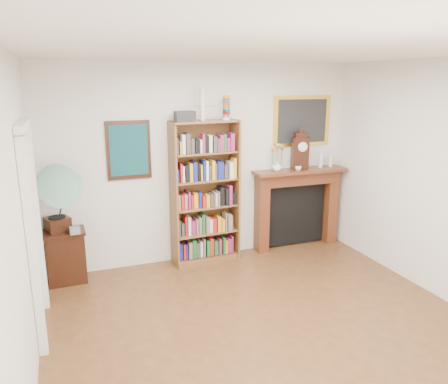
% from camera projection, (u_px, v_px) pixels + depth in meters
% --- Properties ---
extents(room, '(4.51, 5.01, 2.81)m').
position_uv_depth(room, '(290.00, 211.00, 3.93)').
color(room, '#4E3017').
rests_on(room, ground).
extents(door_casing, '(0.08, 1.02, 2.17)m').
position_uv_depth(door_casing, '(33.00, 214.00, 4.31)').
color(door_casing, white).
rests_on(door_casing, left_wall).
extents(teal_poster, '(0.58, 0.04, 0.78)m').
position_uv_depth(teal_poster, '(129.00, 150.00, 5.76)').
color(teal_poster, black).
rests_on(teal_poster, back_wall).
extents(small_picture, '(0.26, 0.04, 0.30)m').
position_uv_depth(small_picture, '(204.00, 95.00, 5.95)').
color(small_picture, white).
rests_on(small_picture, back_wall).
extents(gilt_painting, '(0.95, 0.04, 0.75)m').
position_uv_depth(gilt_painting, '(302.00, 121.00, 6.57)').
color(gilt_painting, yellow).
rests_on(gilt_painting, back_wall).
extents(bookshelf, '(0.95, 0.39, 2.33)m').
position_uv_depth(bookshelf, '(205.00, 185.00, 6.08)').
color(bookshelf, brown).
rests_on(bookshelf, floor).
extents(side_cabinet, '(0.52, 0.38, 0.69)m').
position_uv_depth(side_cabinet, '(66.00, 256.00, 5.62)').
color(side_cabinet, black).
rests_on(side_cabinet, floor).
extents(fireplace, '(1.48, 0.37, 1.24)m').
position_uv_depth(fireplace, '(296.00, 201.00, 6.77)').
color(fireplace, '#552913').
rests_on(fireplace, floor).
extents(gramophone, '(0.74, 0.82, 0.90)m').
position_uv_depth(gramophone, '(54.00, 195.00, 5.30)').
color(gramophone, black).
rests_on(gramophone, side_cabinet).
extents(cd_stack, '(0.13, 0.13, 0.08)m').
position_uv_depth(cd_stack, '(75.00, 230.00, 5.43)').
color(cd_stack, '#A8A9B4').
rests_on(cd_stack, side_cabinet).
extents(mantel_clock, '(0.26, 0.17, 0.56)m').
position_uv_depth(mantel_clock, '(300.00, 152.00, 6.53)').
color(mantel_clock, black).
rests_on(mantel_clock, fireplace).
extents(flower_vase, '(0.14, 0.14, 0.15)m').
position_uv_depth(flower_vase, '(277.00, 166.00, 6.44)').
color(flower_vase, white).
rests_on(flower_vase, fireplace).
extents(teacup, '(0.12, 0.12, 0.07)m').
position_uv_depth(teacup, '(298.00, 168.00, 6.50)').
color(teacup, white).
rests_on(teacup, fireplace).
extents(bottle_left, '(0.07, 0.07, 0.24)m').
position_uv_depth(bottle_left, '(321.00, 160.00, 6.70)').
color(bottle_left, silver).
rests_on(bottle_left, fireplace).
extents(bottle_right, '(0.06, 0.06, 0.20)m').
position_uv_depth(bottle_right, '(331.00, 160.00, 6.78)').
color(bottle_right, silver).
rests_on(bottle_right, fireplace).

